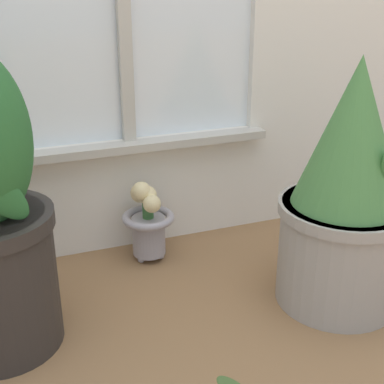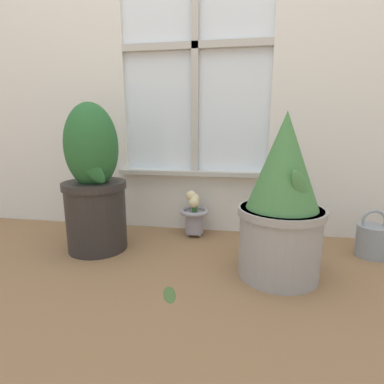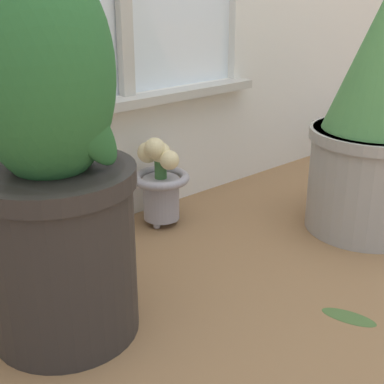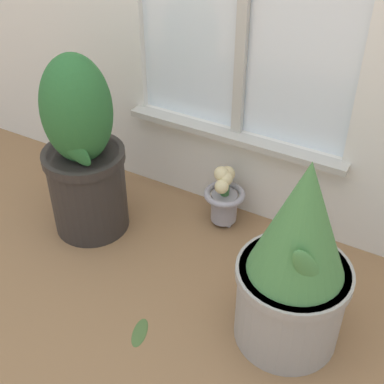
# 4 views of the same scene
# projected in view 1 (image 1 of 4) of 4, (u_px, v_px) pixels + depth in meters

# --- Properties ---
(ground_plane) EXTENTS (10.00, 10.00, 0.00)m
(ground_plane) POSITION_uv_depth(u_px,v_px,m) (217.00, 382.00, 1.13)
(ground_plane) COLOR olive
(potted_plant_right) EXTENTS (0.33, 0.33, 0.63)m
(potted_plant_right) POSITION_uv_depth(u_px,v_px,m) (346.00, 197.00, 1.31)
(potted_plant_right) COLOR #9E9993
(potted_plant_right) RESTS_ON ground_plane
(flower_vase) EXTENTS (0.15, 0.15, 0.25)m
(flower_vase) POSITION_uv_depth(u_px,v_px,m) (147.00, 220.00, 1.57)
(flower_vase) COLOR #99939E
(flower_vase) RESTS_ON ground_plane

